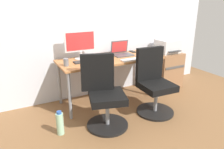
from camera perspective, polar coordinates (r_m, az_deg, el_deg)
name	(u,v)px	position (r m, az deg, el deg)	size (l,w,h in m)	color
ground_plane	(111,100)	(3.61, -0.37, -6.70)	(5.28, 5.28, 0.00)	brown
back_wall	(99,17)	(3.62, -3.40, 14.77)	(4.40, 0.04, 2.60)	silver
desk	(111,63)	(3.38, -0.39, 3.16)	(1.61, 0.64, 0.71)	#B77542
office_chair_left	(104,95)	(2.77, -2.13, -5.41)	(0.55, 0.55, 0.94)	black
office_chair_right	(154,84)	(3.17, 10.95, -2.54)	(0.54, 0.54, 0.94)	black
side_cabinet	(166,69)	(4.25, 13.92, 1.44)	(0.48, 0.48, 0.64)	#996B47
printer	(168,46)	(4.14, 14.42, 7.26)	(0.38, 0.40, 0.24)	silver
water_bottle_on_floor	(60,123)	(2.78, -13.54, -12.38)	(0.09, 0.09, 0.31)	#A5D8B2
desktop_monitor	(80,43)	(3.31, -8.39, 8.24)	(0.48, 0.18, 0.43)	silver
open_laptop	(122,52)	(3.57, 2.54, 6.05)	(0.31, 0.26, 0.23)	#4C4C51
keyboard_by_monitor	(85,61)	(3.19, -7.00, 3.44)	(0.34, 0.12, 0.02)	#2D2D2D
keyboard_by_laptop	(132,60)	(3.28, 5.22, 3.94)	(0.34, 0.12, 0.02)	silver
mouse_by_monitor	(110,57)	(3.35, -0.43, 4.50)	(0.06, 0.10, 0.03)	#515156
mouse_by_laptop	(88,66)	(2.95, -6.40, 2.33)	(0.06, 0.10, 0.03)	#B7B7B7
coffee_mug	(102,57)	(3.29, -2.70, 4.72)	(0.08, 0.08, 0.09)	red
pen_cup	(66,62)	(3.03, -12.00, 3.16)	(0.07, 0.07, 0.10)	slate
phone_near_laptop	(133,52)	(3.81, 5.45, 6.03)	(0.07, 0.14, 0.01)	black
phone_near_monitor	(142,50)	(3.92, 7.79, 6.32)	(0.07, 0.14, 0.01)	black
paper_pile	(150,55)	(3.62, 10.03, 5.13)	(0.21, 0.30, 0.01)	white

